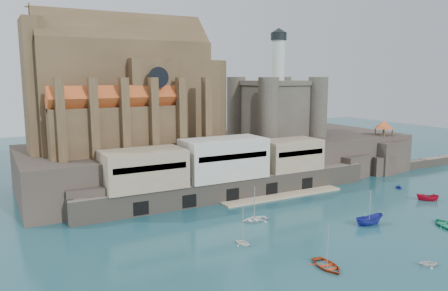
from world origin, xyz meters
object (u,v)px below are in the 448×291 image
object	(u,v)px
pavilion	(384,126)
boat_2	(369,225)
castle_keep	(276,105)
church	(132,94)
boat_0	(327,268)
boat_1	(428,266)

from	to	relation	value
pavilion	boat_2	bearing A→B (deg)	-140.93
pavilion	boat_2	distance (m)	50.29
castle_keep	pavilion	distance (m)	30.50
pavilion	boat_2	size ratio (longest dim) A/B	1.12
church	castle_keep	bearing A→B (deg)	-1.11
pavilion	boat_0	xyz separation A→B (m)	(-56.41, -40.45, -12.73)
church	boat_0	bearing A→B (deg)	-80.21
church	pavilion	size ratio (longest dim) A/B	7.34
church	boat_2	bearing A→B (deg)	-58.64
boat_1	boat_2	bearing A→B (deg)	11.58
boat_1	boat_0	bearing A→B (deg)	94.81
castle_keep	pavilion	xyz separation A→B (m)	(25.92, -15.08, -5.59)
castle_keep	boat_0	distance (m)	65.94
church	boat_0	size ratio (longest dim) A/B	8.30
church	boat_2	world-z (taller)	church
pavilion	boat_2	xyz separation A→B (m)	(-37.78, -30.67, -12.73)
church	boat_1	bearing A→B (deg)	-70.18
boat_0	castle_keep	bearing A→B (deg)	68.94
boat_2	boat_1	bearing A→B (deg)	165.37
church	boat_0	distance (m)	61.27
pavilion	boat_1	bearing A→B (deg)	-132.91
boat_1	pavilion	bearing A→B (deg)	-11.73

